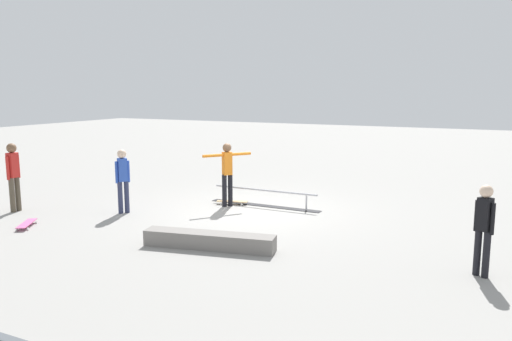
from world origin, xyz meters
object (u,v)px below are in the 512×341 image
bystander_red_shirt (13,173)px  loose_skateboard_pink (27,224)px  skateboard_main (232,202)px  bystander_black_shirt (484,225)px  grind_rail (265,199)px  skater_main (227,170)px  skate_ledge (209,240)px  bystander_blue_shirt (123,177)px

bystander_red_shirt → loose_skateboard_pink: 1.90m
skateboard_main → bystander_red_shirt: 5.43m
bystander_black_shirt → grind_rail: bearing=178.5°
skater_main → skateboard_main: bearing=-144.7°
skate_ledge → skateboard_main: size_ratio=3.09×
bystander_blue_shirt → loose_skateboard_pink: (1.07, 1.92, -0.81)m
grind_rail → bystander_red_shirt: bystander_red_shirt is taller
skater_main → bystander_red_shirt: bearing=-20.5°
skate_ledge → bystander_blue_shirt: bystander_blue_shirt is taller
skateboard_main → loose_skateboard_pink: 4.91m
bystander_red_shirt → loose_skateboard_pink: bearing=-124.4°
grind_rail → bystander_black_shirt: 6.04m
bystander_red_shirt → loose_skateboard_pink: (-1.43, 0.88, -0.88)m
skate_ledge → skateboard_main: (1.38, -3.42, -0.08)m
loose_skateboard_pink → skateboard_main: bearing=-69.2°
grind_rail → bystander_blue_shirt: (2.76, 2.18, 0.69)m
loose_skateboard_pink → skate_ledge: bearing=-115.5°
bystander_red_shirt → bystander_black_shirt: bystander_red_shirt is taller
bystander_blue_shirt → bystander_black_shirt: bearing=-60.0°
skateboard_main → bystander_red_shirt: (4.42, 3.02, 0.88)m
skater_main → bystander_black_shirt: size_ratio=1.09×
loose_skateboard_pink → bystander_red_shirt: bearing=26.7°
skateboard_main → bystander_red_shirt: size_ratio=0.49×
skate_ledge → loose_skateboard_pink: (4.37, 0.48, -0.08)m
bystander_blue_shirt → loose_skateboard_pink: size_ratio=1.98×
grind_rail → skateboard_main: grind_rail is taller
bystander_red_shirt → bystander_blue_shirt: 2.72m
grind_rail → bystander_black_shirt: bystander_black_shirt is taller
skateboard_main → bystander_black_shirt: bearing=137.6°
bystander_blue_shirt → loose_skateboard_pink: bearing=-173.7°
skate_ledge → loose_skateboard_pink: size_ratio=3.24×
bystander_blue_shirt → skateboard_main: bearing=-8.7°
loose_skateboard_pink → grind_rail: bearing=-74.7°
skateboard_main → loose_skateboard_pink: bearing=34.4°
skate_ledge → bystander_black_shirt: bearing=-171.6°
grind_rail → bystander_blue_shirt: bystander_blue_shirt is taller
skater_main → skateboard_main: size_ratio=1.98×
skateboard_main → bystander_black_shirt: bystander_black_shirt is taller
skate_ledge → bystander_blue_shirt: size_ratio=1.63×
bystander_blue_shirt → loose_skateboard_pink: 2.35m
skate_ledge → bystander_red_shirt: size_ratio=1.51×
skate_ledge → skateboard_main: 3.69m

